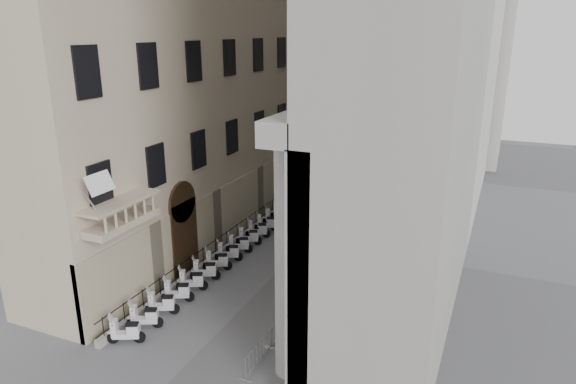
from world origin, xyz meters
The scene contains 33 objects.
far_building centered at (0.00, 48.00, 15.00)m, with size 22.00×10.00×30.00m, color beige.
iron_fence centered at (-4.30, 18.00, 0.00)m, with size 0.30×28.00×1.40m, color black, non-canonical shape.
blue_awning centered at (4.15, 26.00, 0.00)m, with size 1.60×3.00×3.00m, color navy, non-canonical shape.
flag centered at (-4.00, 5.00, 0.00)m, with size 1.00×1.40×8.20m, color #9E0C11, non-canonical shape.
scooter_0 centered at (-3.39, 4.92, 0.00)m, with size 0.56×1.40×1.50m, color silver, non-canonical shape.
scooter_1 centered at (-3.39, 6.27, 0.00)m, with size 0.56×1.40×1.50m, color silver, non-canonical shape.
scooter_2 centered at (-3.39, 7.62, 0.00)m, with size 0.56×1.40×1.50m, color silver, non-canonical shape.
scooter_3 centered at (-3.39, 8.97, 0.00)m, with size 0.56×1.40×1.50m, color silver, non-canonical shape.
scooter_4 centered at (-3.39, 10.31, 0.00)m, with size 0.56×1.40×1.50m, color silver, non-canonical shape.
scooter_5 centered at (-3.39, 11.66, 0.00)m, with size 0.56×1.40×1.50m, color silver, non-canonical shape.
scooter_6 centered at (-3.39, 13.01, 0.00)m, with size 0.56×1.40×1.50m, color silver, non-canonical shape.
scooter_7 centered at (-3.39, 14.36, 0.00)m, with size 0.56×1.40×1.50m, color silver, non-canonical shape.
scooter_8 centered at (-3.39, 15.71, 0.00)m, with size 0.56×1.40×1.50m, color silver, non-canonical shape.
scooter_9 centered at (-3.39, 17.06, 0.00)m, with size 0.56×1.40×1.50m, color silver, non-canonical shape.
scooter_10 centered at (-3.39, 18.41, 0.00)m, with size 0.56×1.40×1.50m, color silver, non-canonical shape.
scooter_11 centered at (-3.39, 19.75, 0.00)m, with size 0.56×1.40×1.50m, color silver, non-canonical shape.
scooter_12 centered at (-3.39, 21.10, 0.00)m, with size 0.56×1.40×1.50m, color silver, non-canonical shape.
scooter_13 centered at (-3.39, 22.45, 0.00)m, with size 0.56×1.40×1.50m, color silver, non-canonical shape.
scooter_14 centered at (-3.39, 23.80, 0.00)m, with size 0.56×1.40×1.50m, color silver, non-canonical shape.
scooter_15 centered at (-3.39, 25.15, 0.00)m, with size 0.56×1.40×1.50m, color silver, non-canonical shape.
barrier_0 centered at (2.86, 5.89, 0.00)m, with size 0.60×2.40×1.10m, color #ACAFB4, non-canonical shape.
barrier_1 centered at (2.86, 8.39, 0.00)m, with size 0.60×2.40×1.10m, color #ACAFB4, non-canonical shape.
barrier_2 centered at (2.86, 10.89, 0.00)m, with size 0.60×2.40×1.10m, color #ACAFB4, non-canonical shape.
barrier_3 centered at (2.86, 13.39, 0.00)m, with size 0.60×2.40×1.10m, color #ACAFB4, non-canonical shape.
barrier_4 centered at (2.86, 15.89, 0.00)m, with size 0.60×2.40×1.10m, color #ACAFB4, non-canonical shape.
barrier_5 centered at (2.86, 18.39, 0.00)m, with size 0.60×2.40×1.10m, color #ACAFB4, non-canonical shape.
barrier_6 centered at (2.86, 20.89, 0.00)m, with size 0.60×2.40×1.10m, color #ACAFB4, non-canonical shape.
security_tent centered at (-1.52, 26.47, 2.51)m, with size 3.69×3.69×3.00m.
street_lamp centered at (-3.92, 26.24, 4.55)m, with size 2.50×0.50×7.69m.
info_kiosk centered at (-4.19, 24.83, 0.91)m, with size 0.33×0.87×1.81m.
pedestrian_a centered at (-0.18, 25.82, 0.89)m, with size 0.65×0.43×1.78m, color #0D1635.
pedestrian_b centered at (3.00, 25.02, 0.80)m, with size 0.78×0.61×1.61m, color black.
pedestrian_c centered at (0.41, 26.89, 0.92)m, with size 0.90×0.59×1.85m, color black.
Camera 1 is at (11.39, -10.79, 13.73)m, focal length 32.00 mm.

